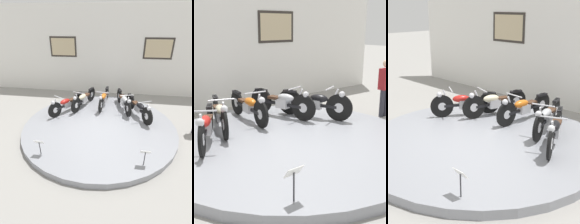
% 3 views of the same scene
% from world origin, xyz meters
% --- Properties ---
extents(ground_plane, '(60.00, 60.00, 0.00)m').
position_xyz_m(ground_plane, '(0.00, 0.00, 0.00)').
color(ground_plane, gray).
extents(display_platform, '(5.54, 5.54, 0.19)m').
position_xyz_m(display_platform, '(0.00, 0.00, 0.09)').
color(display_platform, gray).
rests_on(display_platform, ground_plane).
extents(back_wall, '(14.00, 0.22, 4.39)m').
position_xyz_m(back_wall, '(0.00, 3.81, 2.20)').
color(back_wall, white).
rests_on(back_wall, ground_plane).
extents(motorcycle_red, '(1.06, 1.73, 0.79)m').
position_xyz_m(motorcycle_red, '(-1.46, 0.77, 0.57)').
color(motorcycle_red, black).
rests_on(motorcycle_red, display_platform).
extents(motorcycle_cream, '(0.73, 1.92, 0.80)m').
position_xyz_m(motorcycle_cream, '(-0.87, 1.36, 0.58)').
color(motorcycle_cream, black).
rests_on(motorcycle_cream, display_platform).
extents(motorcycle_orange, '(0.54, 1.99, 0.80)m').
position_xyz_m(motorcycle_orange, '(-0.00, 1.57, 0.58)').
color(motorcycle_orange, black).
rests_on(motorcycle_orange, display_platform).
extents(motorcycle_silver, '(0.69, 1.95, 0.81)m').
position_xyz_m(motorcycle_silver, '(0.87, 1.36, 0.58)').
color(motorcycle_silver, black).
rests_on(motorcycle_silver, display_platform).
extents(motorcycle_black, '(0.90, 1.86, 0.81)m').
position_xyz_m(motorcycle_black, '(1.46, 0.77, 0.59)').
color(motorcycle_black, black).
rests_on(motorcycle_black, display_platform).
extents(info_placard_front_centre, '(0.26, 0.11, 0.51)m').
position_xyz_m(info_placard_front_centre, '(1.44, -1.94, 0.55)').
color(info_placard_front_centre, '#333338').
rests_on(info_placard_front_centre, display_platform).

